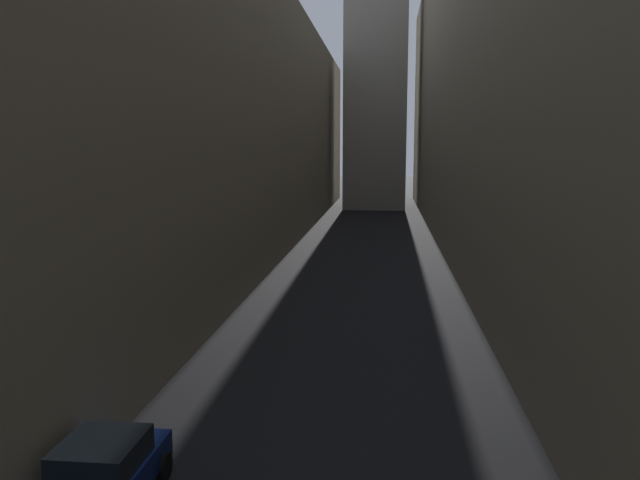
% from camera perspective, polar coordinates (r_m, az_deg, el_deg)
% --- Properties ---
extents(ground_plane, '(264.00, 264.00, 0.00)m').
position_cam_1_polar(ground_plane, '(40.67, 3.82, -2.37)').
color(ground_plane, black).
extents(building_block_left, '(10.57, 108.00, 18.85)m').
position_cam_1_polar(building_block_left, '(43.72, -10.48, 10.66)').
color(building_block_left, gray).
rests_on(building_block_left, ground).
extents(building_block_right, '(11.10, 108.00, 25.88)m').
position_cam_1_polar(building_block_right, '(43.37, 19.39, 15.03)').
color(building_block_right, gray).
rests_on(building_block_right, ground).
extents(parked_car_left_third, '(1.96, 4.04, 1.49)m').
position_cam_1_polar(parked_car_left_third, '(14.78, -19.19, -19.44)').
color(parked_car_left_third, navy).
rests_on(parked_car_left_third, ground).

